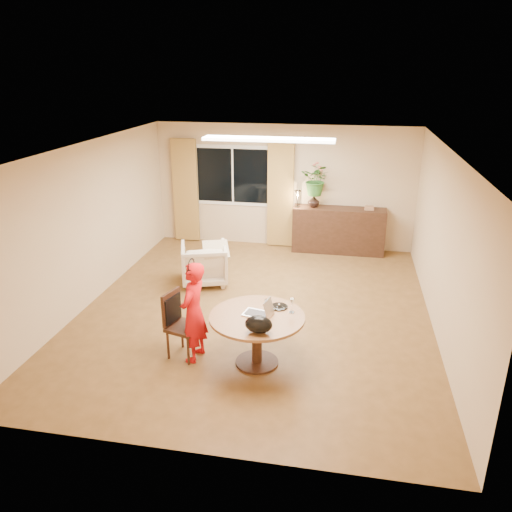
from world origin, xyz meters
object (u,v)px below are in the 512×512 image
(dining_chair, at_px, (184,326))
(dining_table, at_px, (257,326))
(armchair, at_px, (204,263))
(child, at_px, (194,312))
(sideboard, at_px, (338,230))

(dining_chair, bearing_deg, dining_table, 16.71)
(armchair, bearing_deg, dining_table, 102.03)
(child, bearing_deg, armchair, -159.39)
(dining_table, distance_m, dining_chair, 0.99)
(child, bearing_deg, sideboard, 166.31)
(dining_table, bearing_deg, sideboard, 78.64)
(dining_chair, height_order, armchair, dining_chair)
(armchair, bearing_deg, child, 85.02)
(dining_chair, xyz_separation_m, armchair, (-0.43, 2.43, -0.09))
(dining_chair, distance_m, sideboard, 4.90)
(sideboard, bearing_deg, dining_chair, -112.79)
(child, xyz_separation_m, armchair, (-0.58, 2.45, -0.32))
(child, bearing_deg, dining_table, 98.98)
(dining_table, bearing_deg, armchair, 120.26)
(armchair, xyz_separation_m, sideboard, (2.32, 2.08, 0.11))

